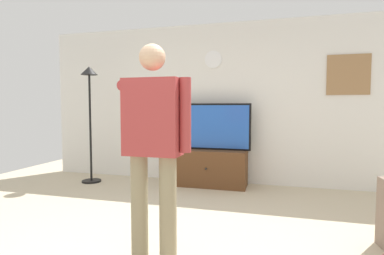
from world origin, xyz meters
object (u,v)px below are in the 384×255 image
(television, at_px, (210,126))
(wall_clock, at_px, (213,59))
(floor_lamp, at_px, (90,100))
(framed_picture, at_px, (348,75))
(person_standing_nearer_lamp, at_px, (154,140))
(tv_stand, at_px, (209,168))

(television, relative_size, wall_clock, 4.56)
(wall_clock, bearing_deg, television, -90.00)
(television, xyz_separation_m, floor_lamp, (-2.02, -0.34, 0.44))
(television, xyz_separation_m, wall_clock, (-0.00, 0.24, 1.12))
(wall_clock, distance_m, framed_picture, 2.12)
(wall_clock, relative_size, person_standing_nearer_lamp, 0.16)
(wall_clock, distance_m, floor_lamp, 2.21)
(floor_lamp, xyz_separation_m, person_standing_nearer_lamp, (2.12, -2.31, -0.38))
(wall_clock, distance_m, person_standing_nearer_lamp, 3.09)
(tv_stand, distance_m, television, 0.68)
(person_standing_nearer_lamp, bearing_deg, tv_stand, 92.29)
(wall_clock, bearing_deg, floor_lamp, -163.77)
(tv_stand, xyz_separation_m, wall_clock, (0.00, 0.29, 1.80))
(framed_picture, relative_size, person_standing_nearer_lamp, 0.34)
(television, bearing_deg, tv_stand, -90.00)
(tv_stand, bearing_deg, floor_lamp, -171.63)
(television, xyz_separation_m, framed_picture, (2.09, 0.25, 0.81))
(wall_clock, relative_size, framed_picture, 0.48)
(floor_lamp, distance_m, person_standing_nearer_lamp, 3.16)
(television, bearing_deg, person_standing_nearer_lamp, -87.75)
(floor_lamp, bearing_deg, tv_stand, 8.37)
(tv_stand, bearing_deg, framed_picture, 8.02)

